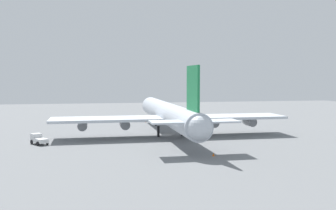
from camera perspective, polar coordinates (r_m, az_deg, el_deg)
ground_plane at (r=110.94m, az=-0.00°, el=-4.32°), size 280.73×280.73×0.00m
cargo_airplane at (r=109.75m, az=0.05°, el=-1.33°), size 70.18×63.82×18.63m
cargo_loader at (r=100.03m, az=-18.26°, el=-4.74°), size 5.61×4.71×2.48m
safety_cone_nose at (r=141.48m, az=-3.26°, el=-2.39°), size 0.43×0.43×0.62m
safety_cone_tail at (r=81.49m, az=6.61°, el=-7.14°), size 0.51×0.51×0.73m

